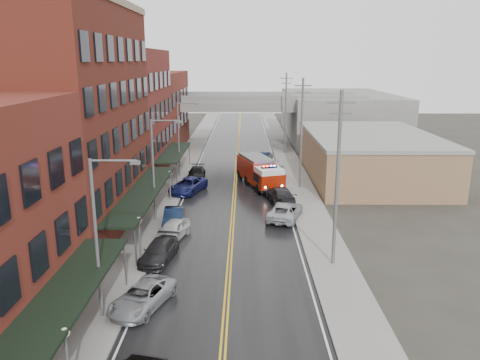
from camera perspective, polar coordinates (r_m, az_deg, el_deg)
name	(u,v)px	position (r m, az deg, el deg)	size (l,w,h in m)	color
road	(234,201)	(47.15, -0.74, -2.61)	(11.00, 160.00, 0.02)	black
sidewalk_left	(162,200)	(47.84, -9.53, -2.47)	(3.00, 160.00, 0.15)	slate
sidewalk_right	(306,201)	(47.53, 8.10, -2.53)	(3.00, 160.00, 0.15)	slate
curb_left	(178,200)	(47.58, -7.57, -2.49)	(0.30, 160.00, 0.15)	gray
curb_right	(290,201)	(47.34, 6.11, -2.53)	(0.30, 160.00, 0.15)	gray
brick_building_b	(69,121)	(40.95, -20.10, 6.79)	(9.00, 20.00, 18.00)	#531D16
brick_building_c	(124,115)	(57.72, -13.98, 7.73)	(9.00, 15.00, 15.00)	maroon
brick_building_far	(152,112)	(74.86, -10.62, 8.20)	(9.00, 20.00, 12.00)	maroon
tan_building	(369,157)	(58.18, 15.45, 2.69)	(14.00, 22.00, 5.00)	#90724D
right_far_block	(338,116)	(87.29, 11.84, 7.69)	(18.00, 30.00, 8.00)	slate
awning_0	(57,306)	(23.53, -21.43, -14.12)	(2.60, 16.00, 3.09)	black
awning_1	(144,192)	(40.48, -11.64, -1.40)	(2.60, 18.00, 3.09)	black
awning_2	(174,152)	(57.24, -8.05, 3.38)	(2.60, 13.00, 3.09)	black
globe_lamp_0	(66,345)	(21.89, -20.47, -18.37)	(0.44, 0.44, 3.12)	#59595B
globe_lamp_1	(139,228)	(33.95, -12.20, -5.75)	(0.44, 0.44, 3.12)	#59595B
globe_lamp_2	(170,179)	(47.10, -8.56, 0.12)	(0.44, 0.44, 3.12)	#59595B
street_lamp_0	(100,230)	(25.77, -16.68, -5.83)	(2.64, 0.22, 9.00)	#59595B
street_lamp_1	(156,164)	(40.71, -10.21, 1.95)	(2.64, 0.22, 9.00)	#59595B
street_lamp_2	(181,135)	(56.24, -7.26, 5.49)	(2.64, 0.22, 9.00)	#59595B
utility_pole_0	(337,177)	(31.60, 11.78, 0.34)	(1.80, 0.24, 12.00)	#59595B
utility_pole_1	(302,132)	(51.00, 7.51, 5.84)	(1.80, 0.24, 12.00)	#59595B
utility_pole_2	(286,112)	(70.73, 5.58, 8.28)	(1.80, 0.24, 12.00)	#59595B
overpass	(238,109)	(77.46, -0.24, 8.64)	(40.00, 10.00, 7.50)	slate
fire_truck	(260,171)	(52.47, 2.43, 1.08)	(5.47, 9.08, 3.16)	maroon
parked_car_left_2	(143,297)	(28.17, -11.80, -13.74)	(2.26, 4.90, 1.36)	#93969A
parked_car_left_3	(159,251)	(33.99, -9.83, -8.54)	(1.93, 4.75, 1.38)	black
parked_car_left_4	(172,230)	(37.61, -8.23, -6.07)	(1.78, 4.41, 1.50)	silver
parked_car_left_5	(174,217)	(40.51, -8.08, -4.54)	(1.61, 4.60, 1.52)	black
parked_car_left_6	(188,185)	(50.36, -6.37, -0.67)	(2.59, 5.62, 1.56)	navy
parked_car_left_7	(196,173)	(56.12, -5.34, 0.84)	(1.94, 4.78, 1.39)	black
parked_car_right_0	(285,211)	(42.00, 5.50, -3.78)	(2.50, 5.42, 1.51)	#A5A8AD
parked_car_right_1	(280,195)	(46.86, 4.86, -1.78)	(2.19, 5.40, 1.57)	black
parked_car_right_2	(275,165)	(60.32, 4.29, 1.82)	(1.62, 4.01, 1.37)	silver
parked_car_right_3	(264,158)	(64.25, 2.96, 2.75)	(1.74, 4.99, 1.64)	black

